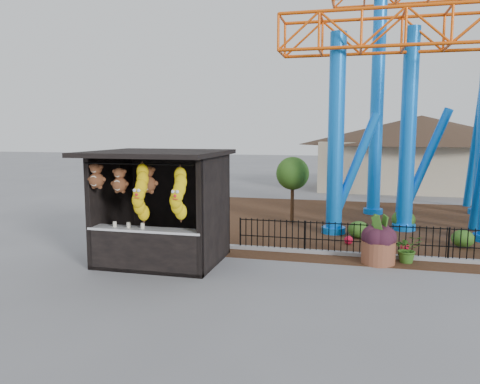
% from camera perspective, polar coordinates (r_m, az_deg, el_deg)
% --- Properties ---
extents(ground, '(120.00, 120.00, 0.00)m').
position_cam_1_polar(ground, '(11.59, 2.24, -10.93)').
color(ground, slate).
rests_on(ground, ground).
extents(mulch_bed, '(18.00, 12.00, 0.02)m').
position_cam_1_polar(mulch_bed, '(19.20, 19.10, -3.91)').
color(mulch_bed, '#331E11').
rests_on(mulch_bed, ground).
extents(curb, '(18.00, 0.18, 0.12)m').
position_cam_1_polar(curb, '(14.34, 20.82, -7.56)').
color(curb, gray).
rests_on(curb, ground).
extents(prize_booth, '(3.50, 3.40, 3.12)m').
position_cam_1_polar(prize_booth, '(12.98, -9.91, -2.11)').
color(prize_booth, black).
rests_on(prize_booth, ground).
extents(picket_fence, '(12.20, 0.06, 1.00)m').
position_cam_1_polar(picket_fence, '(14.38, 24.48, -5.91)').
color(picket_fence, black).
rests_on(picket_fence, ground).
extents(roller_coaster, '(11.00, 6.37, 10.82)m').
position_cam_1_polar(roller_coaster, '(19.42, 23.28, 15.12)').
color(roller_coaster, blue).
rests_on(roller_coaster, ground).
extents(terracotta_planter, '(0.96, 0.96, 0.64)m').
position_cam_1_polar(terracotta_planter, '(13.59, 16.49, -7.07)').
color(terracotta_planter, brown).
rests_on(terracotta_planter, ground).
extents(planter_foliage, '(0.70, 0.70, 0.64)m').
position_cam_1_polar(planter_foliage, '(13.45, 16.59, -4.43)').
color(planter_foliage, black).
rests_on(planter_foliage, terracotta_planter).
extents(potted_plant, '(0.86, 0.79, 0.80)m').
position_cam_1_polar(potted_plant, '(13.90, 19.76, -6.53)').
color(potted_plant, '#195117').
rests_on(potted_plant, ground).
extents(landscaping, '(7.25, 4.22, 0.69)m').
position_cam_1_polar(landscaping, '(17.34, 23.15, -4.30)').
color(landscaping, '#2B5318').
rests_on(landscaping, mulch_bed).
extents(pavilion, '(15.00, 15.00, 4.80)m').
position_cam_1_polar(pavilion, '(31.01, 21.14, 5.87)').
color(pavilion, '#BFAD8C').
rests_on(pavilion, ground).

